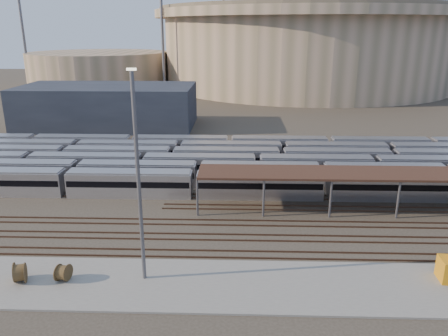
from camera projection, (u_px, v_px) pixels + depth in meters
The scene contains 14 objects.
ground at pixel (259, 220), 55.71m from camera, with size 420.00×420.00×0.00m, color #383026.
apron at pixel (213, 285), 41.57m from camera, with size 50.00×9.00×0.20m, color gray.
subway_trains at pixel (261, 164), 72.72m from camera, with size 130.58×23.90×3.60m.
inspection_shed at pixel (426, 175), 57.30m from camera, with size 60.30×6.00×5.30m.
empty_tracks at pixel (261, 238), 50.93m from camera, with size 170.00×9.62×0.18m.
stadium at pixel (305, 45), 183.03m from camera, with size 124.00×124.00×32.50m.
secondary_arena at pixel (99, 70), 179.09m from camera, with size 56.00×56.00×14.00m, color tan.
service_building at pixel (108, 106), 107.59m from camera, with size 42.00×20.00×10.00m, color #1E232D.
floodlight_0 at pixel (163, 36), 154.94m from camera, with size 4.00×1.00×38.40m.
floodlight_1 at pixel (23, 35), 166.17m from camera, with size 4.00×1.00×38.40m.
floodlight_3 at pixel (223, 34), 201.87m from camera, with size 4.00×1.00×38.40m.
cable_reel_west at pixel (20, 273), 41.67m from camera, with size 1.93×1.93×1.07m, color brown.
cable_reel_east at pixel (63, 273), 41.92m from camera, with size 1.66×1.66×0.92m, color brown.
yard_light_pole at pixel (138, 180), 39.47m from camera, with size 0.80×0.36×20.05m.
Camera 1 is at (-2.81, -51.08, 23.48)m, focal length 35.00 mm.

